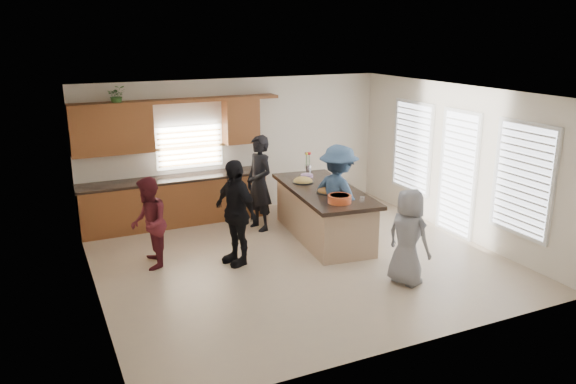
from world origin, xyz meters
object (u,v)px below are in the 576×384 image
island (323,214)px  woman_left_back (259,183)px  salad_bowl (340,198)px  woman_right_back (338,196)px  woman_left_mid (149,223)px  woman_right_front (408,237)px  woman_left_front (235,212)px

island → woman_left_back: (-0.89, 0.93, 0.47)m
salad_bowl → woman_left_back: woman_left_back is taller
island → woman_right_back: 0.64m
woman_left_mid → woman_left_back: bearing=122.7°
woman_left_mid → woman_right_front: bearing=66.8°
island → woman_right_back: size_ratio=1.53×
island → woman_left_mid: bearing=-173.6°
woman_left_back → woman_right_front: bearing=7.0°
woman_left_front → woman_right_front: size_ratio=1.18×
woman_right_front → woman_left_back: bearing=2.6°
island → woman_left_front: size_ratio=1.59×
woman_left_mid → woman_right_front: (3.41, -2.26, -0.00)m
salad_bowl → woman_right_back: bearing=62.6°
salad_bowl → woman_left_back: (-0.71, 1.82, -0.10)m
woman_left_mid → woman_right_front: woman_left_mid is taller
woman_left_front → woman_right_front: 2.78m
salad_bowl → woman_left_mid: bearing=163.8°
woman_left_back → woman_right_front: woman_left_back is taller
woman_left_back → woman_left_front: bearing=-47.6°
island → salad_bowl: 1.07m
woman_left_front → island: bearing=87.6°
woman_left_mid → woman_left_front: bearing=82.1°
woman_right_front → island: bearing=-11.1°
woman_left_front → woman_left_back: bearing=128.8°
woman_left_back → woman_left_mid: (-2.30, -0.94, -0.17)m
woman_right_back → woman_right_front: size_ratio=1.23×
island → woman_left_back: 1.37m
woman_left_front → woman_right_back: woman_right_back is taller
island → woman_left_mid: 3.21m
woman_left_mid → woman_left_front: woman_left_front is taller
woman_left_mid → woman_left_front: size_ratio=0.85×
woman_left_back → woman_right_back: bearing=22.4°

